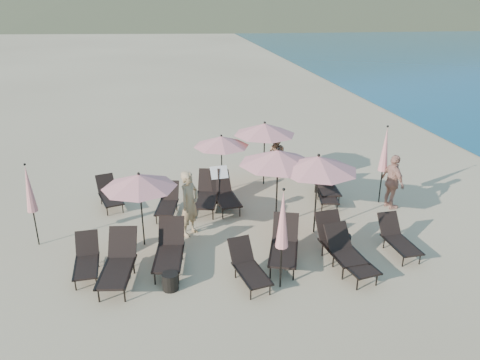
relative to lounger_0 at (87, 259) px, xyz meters
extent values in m
plane|color=#D6BA8C|center=(5.31, -0.70, -0.40)|extent=(800.00, 800.00, 0.00)
cube|color=black|center=(0.02, -0.25, -0.09)|extent=(0.63, 1.12, 0.05)
cube|color=black|center=(-0.03, 0.48, 0.18)|extent=(0.59, 0.45, 0.56)
cylinder|color=black|center=(-0.19, -0.72, -0.25)|extent=(0.03, 0.03, 0.31)
cylinder|color=black|center=(-0.25, 0.21, -0.25)|extent=(0.03, 0.03, 0.31)
cylinder|color=black|center=(0.28, -0.69, -0.25)|extent=(0.03, 0.03, 0.31)
cylinder|color=black|center=(0.22, 0.24, -0.25)|extent=(0.03, 0.03, 0.31)
cube|color=black|center=(-0.26, -0.22, -0.08)|extent=(0.11, 1.22, 0.04)
cube|color=black|center=(0.28, -0.19, -0.08)|extent=(0.11, 1.22, 0.04)
cube|color=black|center=(2.00, -0.29, -0.03)|extent=(0.84, 1.38, 0.05)
cube|color=black|center=(2.12, 0.57, 0.29)|extent=(0.73, 0.58, 0.67)
cylinder|color=black|center=(1.65, -0.79, -0.22)|extent=(0.04, 0.04, 0.37)
cylinder|color=black|center=(1.80, 0.31, -0.22)|extent=(0.04, 0.04, 0.37)
cylinder|color=black|center=(2.20, -0.87, -0.22)|extent=(0.04, 0.04, 0.37)
cylinder|color=black|center=(2.35, 0.24, -0.22)|extent=(0.04, 0.04, 0.37)
cube|color=black|center=(1.68, -0.19, -0.02)|extent=(0.24, 1.45, 0.04)
cube|color=black|center=(2.33, -0.28, -0.02)|extent=(0.24, 1.45, 0.04)
cube|color=black|center=(3.93, -1.27, -0.08)|extent=(0.79, 1.21, 0.05)
cube|color=black|center=(3.77, -0.54, 0.19)|extent=(0.65, 0.53, 0.57)
cylinder|color=black|center=(3.79, -1.77, -0.25)|extent=(0.03, 0.03, 0.32)
cylinder|color=black|center=(3.59, -0.84, -0.25)|extent=(0.03, 0.03, 0.32)
cylinder|color=black|center=(4.26, -1.67, -0.25)|extent=(0.03, 0.03, 0.32)
cylinder|color=black|center=(4.06, -0.74, -0.25)|extent=(0.03, 0.03, 0.32)
cube|color=black|center=(3.65, -1.28, -0.07)|extent=(0.30, 1.23, 0.04)
cube|color=black|center=(4.19, -1.17, -0.07)|extent=(0.30, 1.23, 0.04)
cube|color=black|center=(4.86, -0.58, -0.02)|extent=(1.05, 1.45, 0.05)
cube|color=black|center=(5.13, 0.25, 0.30)|extent=(0.79, 0.68, 0.67)
cylinder|color=black|center=(4.43, -1.01, -0.22)|extent=(0.04, 0.04, 0.37)
cylinder|color=black|center=(4.77, 0.06, -0.22)|extent=(0.04, 0.04, 0.37)
cylinder|color=black|center=(4.96, -1.18, -0.22)|extent=(0.04, 0.04, 0.37)
cylinder|color=black|center=(5.31, -0.12, -0.22)|extent=(0.04, 0.04, 0.37)
cube|color=black|center=(4.57, -0.43, -0.01)|extent=(0.50, 1.41, 0.04)
cube|color=black|center=(5.19, -0.63, -0.01)|extent=(0.50, 1.41, 0.04)
cube|color=black|center=(6.39, -0.77, -0.01)|extent=(0.82, 1.40, 0.06)
cube|color=black|center=(6.30, 0.13, 0.31)|extent=(0.74, 0.57, 0.69)
cylinder|color=black|center=(6.16, -1.35, -0.22)|extent=(0.04, 0.04, 0.38)
cylinder|color=black|center=(6.04, -0.21, -0.22)|extent=(0.04, 0.04, 0.38)
cylinder|color=black|center=(6.73, -1.29, -0.22)|extent=(0.04, 0.04, 0.38)
cylinder|color=black|center=(6.62, -0.15, -0.22)|extent=(0.04, 0.04, 0.38)
cube|color=black|center=(6.05, -0.75, 0.00)|extent=(0.20, 1.50, 0.04)
cube|color=black|center=(6.72, -0.68, 0.00)|extent=(0.20, 1.50, 0.04)
cube|color=black|center=(8.10, -0.59, -0.08)|extent=(0.64, 1.15, 0.05)
cube|color=black|center=(8.05, 0.15, 0.19)|extent=(0.60, 0.46, 0.57)
cylinder|color=black|center=(7.89, -1.07, -0.25)|extent=(0.03, 0.03, 0.32)
cylinder|color=black|center=(7.83, -0.12, -0.25)|extent=(0.03, 0.03, 0.32)
cylinder|color=black|center=(8.37, -1.04, -0.25)|extent=(0.03, 0.03, 0.32)
cylinder|color=black|center=(8.31, -0.09, -0.25)|extent=(0.03, 0.03, 0.32)
cube|color=black|center=(7.82, -0.57, -0.07)|extent=(0.11, 1.25, 0.04)
cube|color=black|center=(8.37, -0.53, -0.07)|extent=(0.11, 1.25, 0.04)
cube|color=black|center=(0.29, 3.75, -0.08)|extent=(0.87, 1.24, 0.05)
cube|color=black|center=(0.08, 4.47, 0.20)|extent=(0.67, 0.57, 0.58)
cylinder|color=black|center=(0.19, 3.23, -0.25)|extent=(0.03, 0.03, 0.32)
cylinder|color=black|center=(-0.08, 4.15, -0.25)|extent=(0.03, 0.03, 0.32)
cylinder|color=black|center=(0.66, 3.37, -0.25)|extent=(0.03, 0.03, 0.32)
cylinder|color=black|center=(0.38, 4.29, -0.25)|extent=(0.03, 0.03, 0.32)
cube|color=black|center=(0.01, 3.71, -0.07)|extent=(0.39, 1.22, 0.04)
cube|color=black|center=(0.55, 3.87, -0.07)|extent=(0.39, 1.22, 0.04)
cube|color=black|center=(2.03, 2.80, -0.08)|extent=(0.77, 1.19, 0.05)
cube|color=black|center=(2.17, 3.53, 0.19)|extent=(0.64, 0.52, 0.57)
cylinder|color=black|center=(1.71, 2.40, -0.25)|extent=(0.03, 0.03, 0.31)
cylinder|color=black|center=(1.89, 3.33, -0.25)|extent=(0.03, 0.03, 0.31)
cylinder|color=black|center=(2.18, 2.31, -0.25)|extent=(0.03, 0.03, 0.31)
cylinder|color=black|center=(2.36, 3.24, -0.25)|extent=(0.03, 0.03, 0.31)
cube|color=black|center=(1.77, 2.90, -0.07)|extent=(0.27, 1.23, 0.04)
cube|color=black|center=(2.31, 2.80, -0.07)|extent=(0.27, 1.23, 0.04)
cube|color=black|center=(3.27, 3.02, -0.01)|extent=(0.98, 1.46, 0.06)
cube|color=black|center=(3.47, 3.89, 0.31)|extent=(0.79, 0.65, 0.69)
cylinder|color=black|center=(2.86, 2.54, -0.22)|extent=(0.04, 0.04, 0.38)
cylinder|color=black|center=(3.12, 3.66, -0.22)|extent=(0.04, 0.04, 0.38)
cylinder|color=black|center=(3.42, 2.41, -0.22)|extent=(0.04, 0.04, 0.38)
cylinder|color=black|center=(3.69, 3.53, -0.22)|extent=(0.04, 0.04, 0.38)
cube|color=black|center=(2.95, 3.15, 0.00)|extent=(0.39, 1.48, 0.04)
cube|color=black|center=(3.61, 2.99, 0.00)|extent=(0.39, 1.48, 0.04)
cube|color=black|center=(3.94, 2.98, -0.03)|extent=(0.79, 1.34, 0.05)
cube|color=black|center=(3.85, 3.83, 0.28)|extent=(0.71, 0.55, 0.66)
cylinder|color=black|center=(3.73, 2.42, -0.22)|extent=(0.04, 0.04, 0.36)
cylinder|color=black|center=(3.61, 3.51, -0.22)|extent=(0.04, 0.04, 0.36)
cylinder|color=black|center=(4.28, 2.48, -0.22)|extent=(0.04, 0.04, 0.36)
cylinder|color=black|center=(4.16, 3.57, -0.22)|extent=(0.04, 0.04, 0.36)
cube|color=black|center=(3.62, 3.00, -0.02)|extent=(0.20, 1.43, 0.04)
cube|color=black|center=(4.26, 3.07, -0.02)|extent=(0.20, 1.43, 0.04)
cube|color=white|center=(3.83, 3.98, 0.53)|extent=(0.60, 0.36, 0.40)
cube|color=black|center=(7.41, 3.30, -0.04)|extent=(0.79, 1.33, 0.05)
cube|color=black|center=(7.50, 4.14, 0.28)|extent=(0.70, 0.55, 0.65)
cylinder|color=black|center=(7.08, 2.80, -0.23)|extent=(0.04, 0.04, 0.36)
cylinder|color=black|center=(7.19, 3.88, -0.23)|extent=(0.04, 0.04, 0.36)
cylinder|color=black|center=(7.62, 2.74, -0.23)|extent=(0.04, 0.04, 0.36)
cylinder|color=black|center=(7.74, 3.82, -0.23)|extent=(0.04, 0.04, 0.36)
cube|color=black|center=(7.10, 3.38, -0.02)|extent=(0.19, 1.42, 0.04)
cube|color=black|center=(7.73, 3.32, -0.02)|extent=(0.19, 1.42, 0.04)
cube|color=black|center=(7.23, 2.75, -0.08)|extent=(0.78, 1.20, 0.05)
cube|color=black|center=(7.38, 3.48, 0.19)|extent=(0.64, 0.52, 0.57)
cylinder|color=black|center=(6.91, 2.35, -0.25)|extent=(0.03, 0.03, 0.31)
cylinder|color=black|center=(7.10, 3.28, -0.25)|extent=(0.03, 0.03, 0.31)
cylinder|color=black|center=(7.38, 2.25, -0.25)|extent=(0.03, 0.03, 0.31)
cylinder|color=black|center=(7.57, 3.18, -0.25)|extent=(0.03, 0.03, 0.31)
cube|color=black|center=(6.97, 2.85, -0.07)|extent=(0.28, 1.23, 0.04)
cube|color=black|center=(7.51, 2.74, -0.07)|extent=(0.28, 1.23, 0.04)
cube|color=black|center=(6.49, -1.27, -0.04)|extent=(0.87, 1.35, 0.05)
cube|color=black|center=(6.34, -0.45, 0.27)|extent=(0.72, 0.59, 0.64)
cylinder|color=black|center=(6.33, -1.84, -0.23)|extent=(0.04, 0.04, 0.35)
cylinder|color=black|center=(6.12, -0.78, -0.23)|extent=(0.04, 0.04, 0.35)
cylinder|color=black|center=(6.86, -1.74, -0.23)|extent=(0.04, 0.04, 0.35)
cylinder|color=black|center=(6.66, -0.68, -0.23)|extent=(0.04, 0.04, 0.35)
cube|color=black|center=(6.18, -1.28, -0.03)|extent=(0.31, 1.39, 0.04)
cube|color=black|center=(6.79, -1.16, -0.03)|extent=(0.31, 1.39, 0.04)
cube|color=black|center=(0.76, -0.76, -0.01)|extent=(0.88, 1.43, 0.06)
cube|color=black|center=(0.89, 0.13, 0.32)|extent=(0.76, 0.60, 0.69)
cylinder|color=black|center=(0.39, -1.28, -0.21)|extent=(0.04, 0.04, 0.38)
cylinder|color=black|center=(0.56, -0.14, -0.21)|extent=(0.04, 0.04, 0.38)
cylinder|color=black|center=(0.97, -1.36, -0.21)|extent=(0.04, 0.04, 0.38)
cylinder|color=black|center=(1.14, -0.22, -0.21)|extent=(0.04, 0.04, 0.38)
cube|color=black|center=(0.44, -0.66, 0.00)|extent=(0.26, 1.50, 0.04)
cube|color=black|center=(1.10, -0.76, 0.00)|extent=(0.26, 1.50, 0.04)
cylinder|color=black|center=(1.36, 1.21, 0.60)|extent=(0.04, 0.04, 2.00)
cone|color=pink|center=(1.36, 1.21, 1.50)|extent=(2.00, 2.00, 0.36)
sphere|color=black|center=(1.36, 1.21, 1.71)|extent=(0.08, 0.08, 0.08)
cylinder|color=black|center=(5.25, 1.75, 0.73)|extent=(0.05, 0.05, 2.27)
cone|color=pink|center=(5.25, 1.75, 1.75)|extent=(2.27, 2.27, 0.41)
sphere|color=black|center=(5.25, 1.75, 1.99)|extent=(0.09, 0.09, 0.09)
cylinder|color=black|center=(6.24, 1.10, 0.72)|extent=(0.05, 0.05, 2.25)
cone|color=pink|center=(6.24, 1.10, 1.73)|extent=(2.25, 2.25, 0.41)
sphere|color=black|center=(6.24, 1.10, 1.97)|extent=(0.09, 0.09, 0.09)
cylinder|color=black|center=(4.01, 4.63, 0.55)|extent=(0.04, 0.04, 1.91)
cone|color=pink|center=(4.01, 4.63, 1.42)|extent=(1.91, 1.91, 0.35)
sphere|color=black|center=(4.01, 4.63, 1.62)|extent=(0.07, 0.07, 0.07)
cylinder|color=black|center=(5.59, 4.97, 0.69)|extent=(0.05, 0.05, 2.19)
cone|color=pink|center=(5.59, 4.97, 1.68)|extent=(2.19, 2.19, 0.40)
sphere|color=black|center=(5.59, 4.97, 1.91)|extent=(0.08, 0.08, 0.08)
cylinder|color=black|center=(4.58, -1.40, 0.14)|extent=(0.04, 0.04, 1.10)
cone|color=pink|center=(4.58, -1.40, 1.39)|extent=(0.30, 0.30, 1.40)
sphere|color=black|center=(4.58, -1.40, 2.12)|extent=(0.07, 0.07, 0.07)
cylinder|color=black|center=(9.03, 2.74, 0.16)|extent=(0.04, 0.04, 1.14)
cone|color=pink|center=(9.03, 2.74, 1.46)|extent=(0.31, 0.31, 1.45)
sphere|color=black|center=(9.03, 2.74, 2.21)|extent=(0.07, 0.07, 0.07)
cylinder|color=black|center=(-1.54, 1.71, 0.11)|extent=(0.04, 0.04, 1.03)
cone|color=pink|center=(-1.54, 1.71, 1.28)|extent=(0.28, 0.28, 1.31)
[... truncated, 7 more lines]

